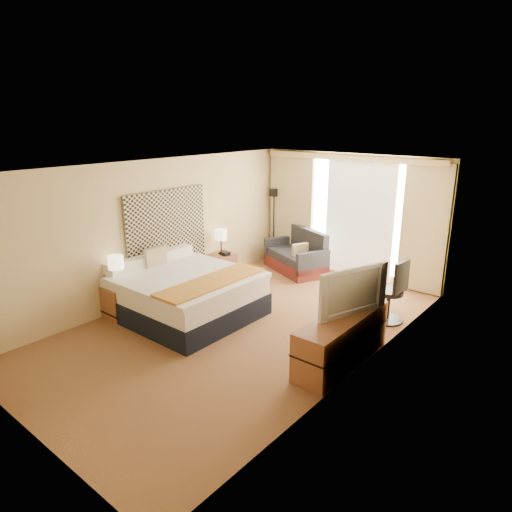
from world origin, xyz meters
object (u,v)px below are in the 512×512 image
Objects in this scene: lamp_left at (116,263)px; lamp_right at (221,235)px; loveseat at (297,257)px; desk_chair at (392,295)px; floor_lamp at (274,210)px; bed at (185,293)px; television at (348,289)px; nightstand_right at (222,266)px; nightstand_left at (121,301)px; media_dresser at (342,339)px.

lamp_right is at bearing 89.63° from lamp_left.
lamp_right reaches higher than loveseat.
floor_lamp is at bearing 162.53° from desk_chair.
floor_lamp is 1.56× the size of desk_chair.
loveseat is at bearing 162.11° from desk_chair.
lamp_left is at bearing -90.37° from lamp_right.
bed is at bearing 43.75° from lamp_left.
television is at bearing 19.08° from lamp_left.
nightstand_right is 1.01× the size of lamp_left.
desk_chair is at bearing 34.98° from bed.
nightstand_right is at bearing 90.00° from nightstand_left.
lamp_right reaches higher than bed.
desk_chair is (2.74, -1.20, 0.18)m from loveseat.
lamp_left reaches higher than lamp_right.
desk_chair is 0.93× the size of television.
floor_lamp is at bearing 69.31° from television.
media_dresser is 1.54× the size of television.
lamp_right is at bearing 114.64° from bed.
lamp_left is at bearing 128.62° from television.
nightstand_right is 0.33× the size of loveseat.
bed is at bearing 42.90° from nightstand_left.
desk_chair is at bearing 18.49° from television.
nightstand_right is at bearing -89.07° from floor_lamp.
television is (2.71, -2.72, 0.73)m from loveseat.
loveseat reaches higher than nightstand_left.
lamp_left is (0.02, -4.38, -0.23)m from floor_lamp.
bed is 3.50m from desk_chair.
lamp_right is at bearing 158.67° from media_dresser.
floor_lamp reaches higher than bed.
desk_chair is at bearing 90.73° from media_dresser.
television is (3.64, -1.25, 0.08)m from lamp_right.
media_dresser is (3.70, 1.05, 0.07)m from nightstand_left.
lamp_left is at bearing -163.78° from media_dresser.
lamp_right is 3.85m from television.
lamp_left is 0.47× the size of television.
media_dresser is 1.65× the size of desk_chair.
television is at bearing 18.71° from nightstand_left.
nightstand_left is at bearing -90.00° from nightstand_right.
lamp_right is at bearing -170.06° from desk_chair.
lamp_left is 1.03× the size of lamp_right.
lamp_left reaches higher than nightstand_right.
nightstand_right is 1.04× the size of lamp_right.
nightstand_right is 1.93m from bed.
floor_lamp is 3.12× the size of lamp_left.
lamp_right is at bearing 90.53° from television.
loveseat is 3.09× the size of lamp_left.
nightstand_left is 1.00× the size of nightstand_right.
nightstand_right is at bearing 138.08° from lamp_right.
television reaches higher than desk_chair.
desk_chair is 2.00× the size of lamp_left.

